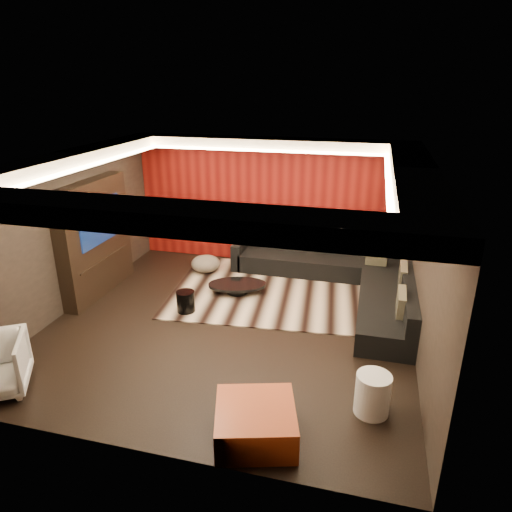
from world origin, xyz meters
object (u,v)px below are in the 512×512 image
(white_side_table, at_px, (373,394))
(orange_ottoman, at_px, (256,423))
(drum_stool, at_px, (186,301))
(coffee_table, at_px, (237,288))
(sectional_sofa, at_px, (342,277))

(white_side_table, relative_size, orange_ottoman, 0.60)
(drum_stool, height_order, white_side_table, white_side_table)
(orange_ottoman, bearing_deg, coffee_table, 109.76)
(drum_stool, xyz_separation_m, orange_ottoman, (1.98, -2.67, -0.01))
(sectional_sofa, bearing_deg, coffee_table, -160.70)
(coffee_table, bearing_deg, white_side_table, -47.68)
(orange_ottoman, bearing_deg, drum_stool, 126.56)
(sectional_sofa, bearing_deg, orange_ottoman, -98.61)
(white_side_table, distance_m, orange_ottoman, 1.52)
(coffee_table, relative_size, orange_ottoman, 1.23)
(coffee_table, xyz_separation_m, orange_ottoman, (1.31, -3.64, 0.09))
(white_side_table, bearing_deg, drum_stool, 150.00)
(drum_stool, relative_size, orange_ottoman, 0.42)
(white_side_table, bearing_deg, orange_ottoman, -149.28)
(sectional_sofa, bearing_deg, drum_stool, -147.79)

